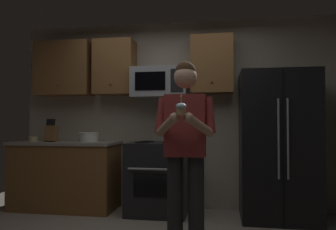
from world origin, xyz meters
The scene contains 11 objects.
wall_back centered at (0.00, 1.75, 1.30)m, with size 4.40×0.10×2.60m, color #B7AD99.
oven_range centered at (-0.15, 1.36, 0.46)m, with size 0.76×0.70×0.93m.
microwave centered at (-0.15, 1.48, 1.72)m, with size 0.74×0.41×0.40m.
refrigerator centered at (1.35, 1.32, 0.90)m, with size 0.90×0.75×1.80m.
cabinet_row_upper centered at (-0.72, 1.53, 1.95)m, with size 2.78×0.36×0.76m.
counter_left centered at (-1.45, 1.38, 0.46)m, with size 1.44×0.66×0.92m.
knife_block centered at (-1.64, 1.33, 1.04)m, with size 0.16×0.15×0.32m.
bowl_large_white centered at (-1.13, 1.41, 0.99)m, with size 0.27×0.27×0.12m.
bowl_small_colored centered at (-1.91, 1.34, 0.96)m, with size 0.15×0.15×0.07m.
person centered at (0.34, 0.21, 1.00)m, with size 0.60×0.48×1.76m.
cupcake centered at (0.34, -0.12, 1.29)m, with size 0.09×0.09×0.17m.
Camera 1 is at (0.67, -2.87, 1.17)m, focal length 35.19 mm.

